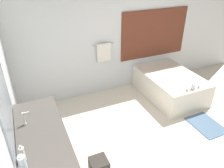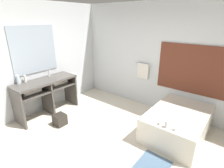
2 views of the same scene
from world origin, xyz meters
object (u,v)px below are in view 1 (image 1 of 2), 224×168
at_px(water_bottle_1, 23,164).
at_px(waste_bin, 99,166).
at_px(bathtub, 170,84).
at_px(soap_dispenser, 22,154).

height_order(water_bottle_1, waste_bin, water_bottle_1).
bearing_deg(bathtub, soap_dispenser, -153.53).
distance_m(water_bottle_1, waste_bin, 1.31).
bearing_deg(waste_bin, soap_dispenser, -166.66).
bearing_deg(soap_dispenser, waste_bin, 13.34).
bearing_deg(water_bottle_1, waste_bin, 22.15).
height_order(bathtub, water_bottle_1, water_bottle_1).
xyz_separation_m(bathtub, soap_dispenser, (-3.10, -1.54, 0.70)).
relative_size(bathtub, water_bottle_1, 7.21).
distance_m(soap_dispenser, waste_bin, 1.26).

